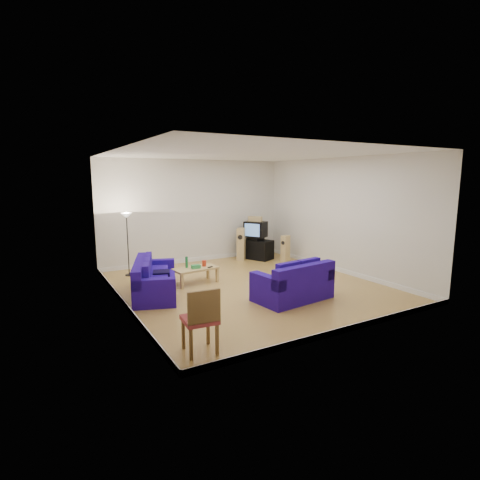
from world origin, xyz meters
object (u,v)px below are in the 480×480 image
sofa_loveseat (294,286)px  television (255,229)px  coffee_table (195,270)px  tv_stand (256,249)px  sofa_three_seat (153,282)px

sofa_loveseat → television: bearing=62.8°
coffee_table → television: bearing=31.0°
sofa_loveseat → tv_stand: bearing=62.3°
sofa_loveseat → tv_stand: size_ratio=1.73×
sofa_loveseat → television: (1.51, 4.01, 0.67)m
sofa_three_seat → television: television is taller
sofa_loveseat → tv_stand: (1.55, 4.00, -0.00)m
coffee_table → television: size_ratio=1.42×
sofa_three_seat → coffee_table: 1.27m
sofa_loveseat → coffee_table: bearing=114.1°
sofa_loveseat → coffee_table: size_ratio=1.53×
sofa_three_seat → television: bearing=136.3°
sofa_three_seat → tv_stand: 4.62m
sofa_three_seat → sofa_loveseat: sofa_loveseat is taller
sofa_loveseat → television: size_ratio=2.17×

